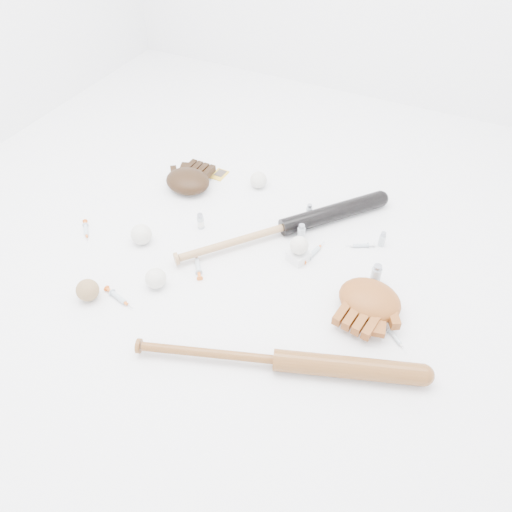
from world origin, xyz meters
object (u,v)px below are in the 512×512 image
at_px(bat_dark, 284,227).
at_px(pedestal, 298,256).
at_px(glove_dark, 188,181).
at_px(bat_wood, 277,360).

bearing_deg(bat_dark, pedestal, -95.65).
relative_size(bat_dark, glove_dark, 4.02).
height_order(bat_wood, pedestal, bat_wood).
xyz_separation_m(bat_dark, glove_dark, (-0.51, 0.09, 0.01)).
bearing_deg(bat_dark, glove_dark, 120.66).
distance_m(bat_wood, glove_dark, 1.00).
bearing_deg(pedestal, bat_dark, 134.10).
bearing_deg(bat_wood, glove_dark, 118.51).
xyz_separation_m(bat_wood, glove_dark, (-0.74, 0.67, 0.01)).
distance_m(bat_dark, bat_wood, 0.63).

